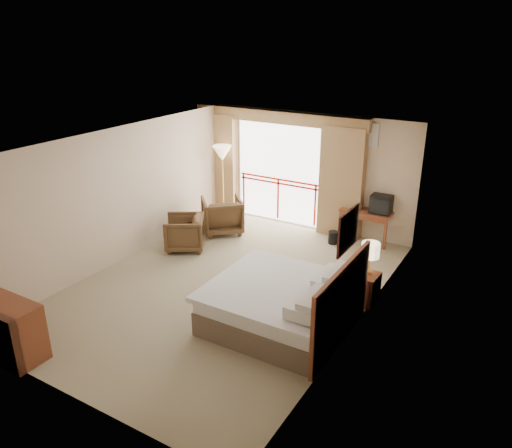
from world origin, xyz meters
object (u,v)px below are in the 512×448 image
Objects in this scene: table_lamp at (371,251)px; side_table at (193,225)px; tv at (381,204)px; dresser at (2,328)px; bed at (284,304)px; floor_lamp at (222,156)px; armchair_near at (185,248)px; nightstand at (366,288)px; armchair_far at (223,232)px; wastebasket at (333,237)px; desk at (367,216)px.

table_lamp reaches higher than side_table.
dresser is (-3.43, -6.67, -0.49)m from tv.
dresser is at bearing -138.70° from bed.
table_lamp is 1.26× the size of tv.
tv is 4.15m from side_table.
floor_lamp is (-0.22, 1.53, 1.22)m from side_table.
tv is 3.95m from floor_lamp.
tv reaches higher than armchair_near.
nightstand is 4.12m from armchair_near.
armchair_far is 0.69× the size of dresser.
nightstand is 2.54m from wastebasket.
nightstand is 0.60× the size of armchair_far.
wastebasket is (-1.47, 2.03, -0.83)m from table_lamp.
wastebasket is 0.21× the size of dresser.
desk is 1.24× the size of armchair_far.
wastebasket is at bearing -135.93° from desk.
floor_lamp is at bearing 155.61° from nightstand.
bed reaches higher than desk.
bed is 1.77m from table_lamp.
table_lamp is 1.99× the size of wastebasket.
bed is 3.95m from side_table.
bed is 4.85× the size of tv.
table_lamp is at bearing -54.08° from wastebasket.
bed reaches higher than armchair_far.
tv is (-0.61, 2.56, 0.65)m from nightstand.
dresser is (-3.13, -6.72, -0.13)m from desk.
bed is 4.36× the size of side_table.
desk reaches higher than armchair_far.
tv reaches higher than bed.
wastebasket is 0.57× the size of side_table.
dresser is at bearing -87.17° from side_table.
dresser reaches higher than desk.
floor_lamp reaches higher than armchair_far.
armchair_near reaches higher than wastebasket.
desk is at bearing 94.84° from armchair_near.
armchair_far is (-3.34, -1.18, -0.92)m from tv.
floor_lamp is (-3.89, -0.33, 0.64)m from tv.
table_lamp is 0.61× the size of armchair_far.
armchair_near is at bearing -144.29° from wastebasket.
wastebasket is 0.31× the size of armchair_far.
desk is at bearing 111.21° from nightstand.
wastebasket is at bearing 152.28° from armchair_far.
wastebasket is 6.70m from dresser.
floor_lamp reaches higher than nightstand.
armchair_far is at bearing 86.02° from dresser.
armchair_near is 4.31m from dresser.
table_lamp is 1.13× the size of side_table.
bed is 4.17m from dresser.
tv reaches higher than nightstand.
desk is at bearing 109.51° from table_lamp.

